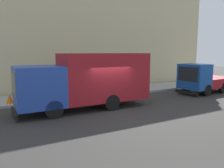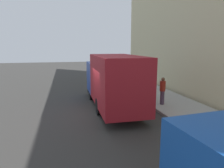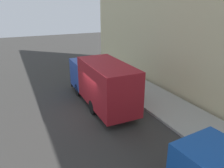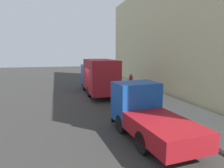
# 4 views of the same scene
# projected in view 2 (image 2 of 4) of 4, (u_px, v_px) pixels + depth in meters

# --- Properties ---
(ground) EXTENTS (80.00, 80.00, 0.00)m
(ground) POSITION_uv_depth(u_px,v_px,m) (105.00, 113.00, 11.43)
(ground) COLOR #312F2D
(sidewalk) EXTENTS (3.31, 30.00, 0.16)m
(sidewalk) POSITION_uv_depth(u_px,v_px,m) (178.00, 106.00, 12.47)
(sidewalk) COLOR #9E9D96
(sidewalk) RESTS_ON ground
(building_facade) EXTENTS (0.50, 30.00, 11.02)m
(building_facade) POSITION_uv_depth(u_px,v_px,m) (216.00, 16.00, 11.97)
(building_facade) COLOR beige
(building_facade) RESTS_ON ground
(large_utility_truck) EXTENTS (2.38, 7.78, 3.26)m
(large_utility_truck) POSITION_uv_depth(u_px,v_px,m) (113.00, 80.00, 12.15)
(large_utility_truck) COLOR #2444A5
(large_utility_truck) RESTS_ON ground
(pedestrian_walking) EXTENTS (0.39, 0.39, 1.71)m
(pedestrian_walking) POSITION_uv_depth(u_px,v_px,m) (163.00, 90.00, 12.48)
(pedestrian_walking) COLOR #4A3548
(pedestrian_walking) RESTS_ON sidewalk
(traffic_cone_orange) EXTENTS (0.44, 0.44, 0.62)m
(traffic_cone_orange) POSITION_uv_depth(u_px,v_px,m) (136.00, 86.00, 16.89)
(traffic_cone_orange) COLOR orange
(traffic_cone_orange) RESTS_ON sidewalk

